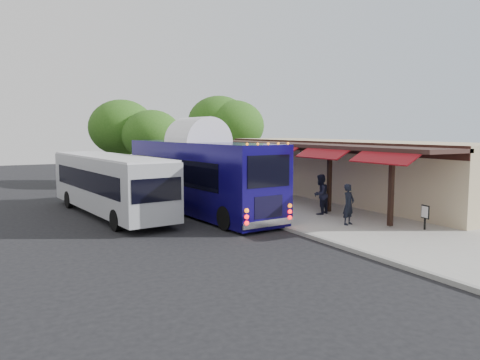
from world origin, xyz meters
TOP-DOWN VIEW (x-y plane):
  - ground at (0.00, 0.00)m, footprint 90.00×90.00m
  - sidewalk at (5.00, 4.00)m, footprint 10.00×40.00m
  - curb at (0.05, 4.00)m, footprint 0.20×40.00m
  - station_shelter at (8.38, 4.00)m, footprint 8.15×20.00m
  - coach_bus at (-1.45, 4.08)m, footprint 3.55×12.32m
  - city_bus at (-5.68, 5.47)m, footprint 3.63×11.30m
  - ped_a at (2.65, -2.69)m, footprint 0.75×0.61m
  - ped_b at (3.17, -0.08)m, footprint 1.16×1.05m
  - ped_c at (0.61, 7.35)m, footprint 0.92×0.43m
  - ped_d at (1.89, 11.37)m, footprint 1.38×1.12m
  - sign_board at (4.70, -5.00)m, footprint 0.14×0.46m
  - tree_left at (0.08, 16.29)m, footprint 4.50×4.50m
  - tree_mid at (7.99, 20.95)m, footprint 5.77×5.77m
  - tree_right at (8.83, 19.54)m, footprint 5.41×5.41m
  - tree_far at (-1.43, 19.17)m, footprint 5.19×5.19m

SIDE VIEW (x-z plane):
  - ground at x=0.00m, z-range 0.00..0.00m
  - sidewalk at x=5.00m, z-range 0.00..0.15m
  - curb at x=0.05m, z-range -0.01..0.15m
  - sign_board at x=4.70m, z-range 0.33..1.35m
  - ped_c at x=0.61m, z-range 0.15..1.68m
  - ped_a at x=2.65m, z-range 0.15..1.92m
  - ped_d at x=1.89m, z-range 0.15..2.01m
  - ped_b at x=3.17m, z-range 0.15..2.10m
  - city_bus at x=-5.68m, z-range 0.16..3.14m
  - station_shelter at x=8.38m, z-range 0.05..3.65m
  - coach_bus at x=-1.45m, z-range 0.14..4.04m
  - tree_left at x=0.08m, z-range 0.96..6.72m
  - tree_far at x=-1.43m, z-range 1.11..7.75m
  - tree_right at x=8.83m, z-range 1.16..8.09m
  - tree_mid at x=7.99m, z-range 1.23..8.61m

